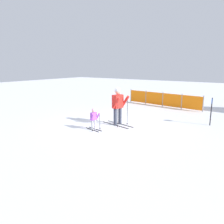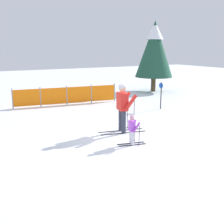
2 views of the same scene
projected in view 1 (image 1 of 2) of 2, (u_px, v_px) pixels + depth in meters
name	position (u px, v px, depth m)	size (l,w,h in m)	color
ground_plane	(115.00, 123.00, 10.96)	(60.00, 60.00, 0.00)	white
skier_adult	(118.00, 103.00, 10.45)	(1.77, 0.85, 1.83)	black
skier_child	(94.00, 118.00, 9.76)	(0.94, 0.49, 0.98)	black
safety_fence	(163.00, 99.00, 15.26)	(5.60, 0.77, 1.03)	gray
trail_marker	(211.00, 108.00, 10.42)	(0.05, 0.28, 1.35)	black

